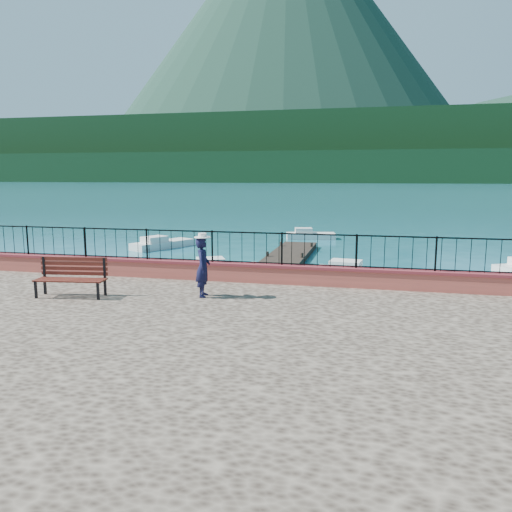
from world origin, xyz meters
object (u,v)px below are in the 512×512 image
at_px(person, 203,267).
at_px(boat_3, 163,241).
at_px(park_bench, 71,285).
at_px(boat_1, 359,270).
at_px(boat_0, 222,266).
at_px(boat_4, 311,233).

distance_m(person, boat_3, 17.97).
xyz_separation_m(person, boat_3, (-8.18, 15.91, -1.60)).
distance_m(park_bench, person, 3.60).
relative_size(park_bench, person, 1.21).
bearing_deg(person, boat_1, -33.73).
bearing_deg(boat_3, boat_1, -91.47).
height_order(person, boat_3, person).
bearing_deg(boat_0, person, -102.35).
distance_m(boat_0, boat_1, 6.08).
bearing_deg(person, park_bench, 92.76).
xyz_separation_m(park_bench, boat_0, (1.31, 9.58, -1.11)).
height_order(boat_1, boat_4, same).
distance_m(park_bench, boat_4, 23.55).
xyz_separation_m(boat_1, boat_4, (-3.69, 13.23, 0.00)).
distance_m(boat_3, boat_4, 10.61).
relative_size(person, boat_4, 0.48).
distance_m(boat_0, boat_3, 9.36).
bearing_deg(park_bench, boat_3, 98.28).
bearing_deg(boat_0, park_bench, -124.02).
height_order(boat_0, boat_1, same).
bearing_deg(person, boat_4, -11.24).
distance_m(boat_1, boat_3, 13.84).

